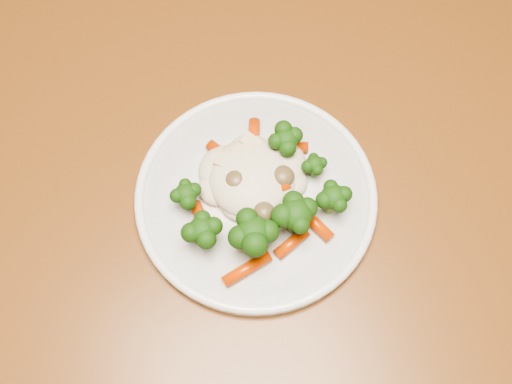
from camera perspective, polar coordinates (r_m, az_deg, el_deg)
dining_table at (r=0.77m, az=-0.41°, el=-1.16°), size 1.47×1.22×0.75m
plate at (r=0.66m, az=0.00°, el=-0.50°), size 0.25×0.25×0.01m
meal at (r=0.63m, az=0.36°, el=-0.15°), size 0.18×0.17×0.05m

